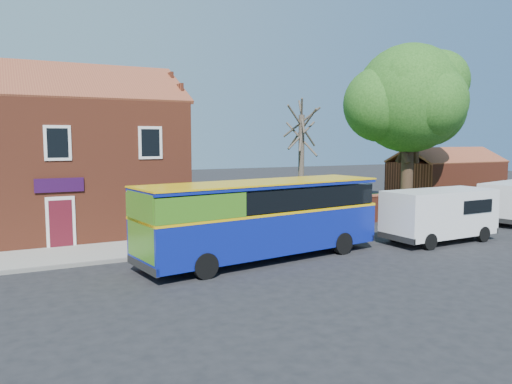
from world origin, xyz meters
TOP-DOWN VIEW (x-y plane):
  - ground at (0.00, 0.00)m, footprint 120.00×120.00m
  - pavement at (-7.00, 5.75)m, footprint 18.00×3.50m
  - kerb at (-7.00, 4.00)m, footprint 18.00×0.15m
  - grass_strip at (13.00, 13.00)m, footprint 26.00×12.00m
  - shop_building at (-7.02, 11.50)m, footprint 12.30×8.13m
  - boundary_wall at (13.00, 7.00)m, footprint 22.00×0.38m
  - outbuilding at (22.00, 13.00)m, footprint 8.20×5.06m
  - bus at (-0.37, 1.88)m, footprint 10.45×4.01m
  - van_near at (8.91, 1.28)m, footprint 5.61×2.48m
  - large_tree at (15.25, 10.24)m, footprint 9.05×7.16m
  - bare_tree at (6.98, 10.36)m, footprint 2.55×3.04m

SIDE VIEW (x-z plane):
  - ground at x=0.00m, z-range 0.00..0.00m
  - grass_strip at x=13.00m, z-range 0.00..0.04m
  - pavement at x=-7.00m, z-range 0.00..0.12m
  - kerb at x=-7.00m, z-range 0.00..0.14m
  - boundary_wall at x=13.00m, z-range 0.01..1.61m
  - van_near at x=8.91m, z-range 0.15..2.57m
  - outbuilding at x=22.00m, z-range -0.48..3.69m
  - bus at x=-0.37m, z-range 0.21..3.32m
  - shop_building at x=-7.02m, z-range -1.84..8.66m
  - bare_tree at x=6.98m, z-range 0.09..6.89m
  - large_tree at x=15.25m, z-range 1.71..12.75m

